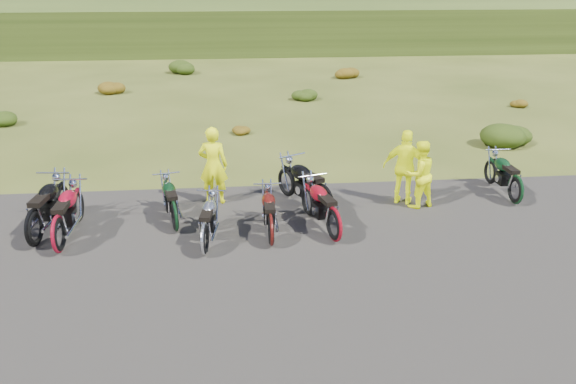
{
  "coord_description": "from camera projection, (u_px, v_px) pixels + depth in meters",
  "views": [
    {
      "loc": [
        -0.48,
        -9.8,
        5.29
      ],
      "look_at": [
        0.57,
        1.3,
        0.89
      ],
      "focal_mm": 35.0,
      "sensor_mm": 36.0,
      "label": 1
    }
  ],
  "objects": [
    {
      "name": "ground",
      "position": [
        265.0,
        259.0,
        11.06
      ],
      "size": [
        300.0,
        300.0,
        0.0
      ],
      "primitive_type": "plane",
      "color": "#374316",
      "rests_on": "ground"
    },
    {
      "name": "shrub_6",
      "position": [
        346.0,
        71.0,
        29.73
      ],
      "size": [
        1.3,
        1.3,
        0.77
      ],
      "primitive_type": "ellipsoid",
      "color": "brown",
      "rests_on": "ground"
    },
    {
      "name": "motorcycle_1",
      "position": [
        61.0,
        253.0,
        11.31
      ],
      "size": [
        0.75,
        2.19,
        1.14
      ],
      "primitive_type": null,
      "rotation": [
        0.0,
        0.0,
        1.56
      ],
      "color": "maroon",
      "rests_on": "ground"
    },
    {
      "name": "shrub_2",
      "position": [
        110.0,
        86.0,
        25.75
      ],
      "size": [
        1.3,
        1.3,
        0.77
      ],
      "primitive_type": "ellipsoid",
      "color": "brown",
      "rests_on": "ground"
    },
    {
      "name": "motorcycle_2",
      "position": [
        176.0,
        232.0,
        12.23
      ],
      "size": [
        1.06,
        2.0,
        1.0
      ],
      "primitive_type": null,
      "rotation": [
        0.0,
        0.0,
        1.8
      ],
      "color": "black",
      "rests_on": "ground"
    },
    {
      "name": "shrub_8",
      "position": [
        516.0,
        101.0,
        23.44
      ],
      "size": [
        0.77,
        0.77,
        0.45
      ],
      "primitive_type": "ellipsoid",
      "color": "brown",
      "rests_on": "ground"
    },
    {
      "name": "shrub_4",
      "position": [
        239.0,
        128.0,
        19.46
      ],
      "size": [
        0.77,
        0.77,
        0.45
      ],
      "primitive_type": "ellipsoid",
      "color": "brown",
      "rests_on": "ground"
    },
    {
      "name": "shrub_1",
      "position": [
        1.0,
        117.0,
        20.62
      ],
      "size": [
        1.03,
        1.03,
        0.61
      ],
      "primitive_type": "ellipsoid",
      "color": "#21380E",
      "rests_on": "ground"
    },
    {
      "name": "shrub_7",
      "position": [
        508.0,
        131.0,
        18.19
      ],
      "size": [
        1.56,
        1.56,
        0.92
      ],
      "primitive_type": "ellipsoid",
      "color": "#21380E",
      "rests_on": "ground"
    },
    {
      "name": "person_right_a",
      "position": [
        419.0,
        175.0,
        13.19
      ],
      "size": [
        0.95,
        0.84,
        1.63
      ],
      "primitive_type": "imported",
      "rotation": [
        0.0,
        0.0,
        3.47
      ],
      "color": "#F4FF0D",
      "rests_on": "ground"
    },
    {
      "name": "hill_slope",
      "position": [
        238.0,
        27.0,
        57.37
      ],
      "size": [
        300.0,
        45.97,
        9.37
      ],
      "primitive_type": null,
      "rotation": [
        0.14,
        0.0,
        0.0
      ],
      "color": "#2F4015",
      "rests_on": "ground"
    },
    {
      "name": "motorcycle_3",
      "position": [
        205.0,
        255.0,
        11.22
      ],
      "size": [
        0.84,
        1.94,
        0.98
      ],
      "primitive_type": null,
      "rotation": [
        0.0,
        0.0,
        1.45
      ],
      "color": "#AEAEB3",
      "rests_on": "ground"
    },
    {
      "name": "motorcycle_4",
      "position": [
        271.0,
        246.0,
        11.59
      ],
      "size": [
        0.64,
        1.89,
        0.99
      ],
      "primitive_type": null,
      "rotation": [
        0.0,
        0.0,
        1.57
      ],
      "color": "#470F0B",
      "rests_on": "ground"
    },
    {
      "name": "person_right_b",
      "position": [
        405.0,
        168.0,
        13.37
      ],
      "size": [
        1.15,
        0.85,
        1.82
      ],
      "primitive_type": "imported",
      "rotation": [
        0.0,
        0.0,
        2.71
      ],
      "color": "#F4FF0D",
      "rests_on": "ground"
    },
    {
      "name": "motorcycle_7",
      "position": [
        513.0,
        204.0,
        13.66
      ],
      "size": [
        0.71,
        2.03,
        1.06
      ],
      "primitive_type": null,
      "rotation": [
        0.0,
        0.0,
        1.59
      ],
      "color": "black",
      "rests_on": "ground"
    },
    {
      "name": "motorcycle_0",
      "position": [
        38.0,
        246.0,
        11.57
      ],
      "size": [
        0.96,
        2.32,
        1.18
      ],
      "primitive_type": null,
      "rotation": [
        0.0,
        0.0,
        1.48
      ],
      "color": "black",
      "rests_on": "ground"
    },
    {
      "name": "shrub_5",
      "position": [
        304.0,
        93.0,
        24.6
      ],
      "size": [
        1.03,
        1.03,
        0.61
      ],
      "primitive_type": "ellipsoid",
      "color": "#21380E",
      "rests_on": "ground"
    },
    {
      "name": "motorcycle_6",
      "position": [
        333.0,
        242.0,
        11.77
      ],
      "size": [
        1.22,
        2.21,
        1.1
      ],
      "primitive_type": null,
      "rotation": [
        0.0,
        0.0,
        1.83
      ],
      "color": "maroon",
      "rests_on": "ground"
    },
    {
      "name": "hill_plateau",
      "position": [
        235.0,
        0.0,
        112.95
      ],
      "size": [
        300.0,
        90.0,
        9.17
      ],
      "primitive_type": "cube",
      "color": "#2F4015",
      "rests_on": "ground"
    },
    {
      "name": "shrub_3",
      "position": [
        183.0,
        65.0,
        30.89
      ],
      "size": [
        1.56,
        1.56,
        0.92
      ],
      "primitive_type": "ellipsoid",
      "color": "#21380E",
      "rests_on": "ground"
    },
    {
      "name": "person_middle",
      "position": [
        213.0,
        167.0,
        13.39
      ],
      "size": [
        0.74,
        0.54,
        1.89
      ],
      "primitive_type": "imported",
      "rotation": [
        0.0,
        0.0,
        3.01
      ],
      "color": "#F4FF0D",
      "rests_on": "ground"
    },
    {
      "name": "gravel_pad",
      "position": [
        272.0,
        317.0,
        9.21
      ],
      "size": [
        20.0,
        12.0,
        0.04
      ],
      "primitive_type": "cube",
      "color": "black",
      "rests_on": "ground"
    },
    {
      "name": "motorcycle_5",
      "position": [
        322.0,
        218.0,
        12.89
      ],
      "size": [
        1.72,
        2.36,
        1.19
      ],
      "primitive_type": null,
      "rotation": [
        0.0,
        0.0,
        2.05
      ],
      "color": "black",
      "rests_on": "ground"
    }
  ]
}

